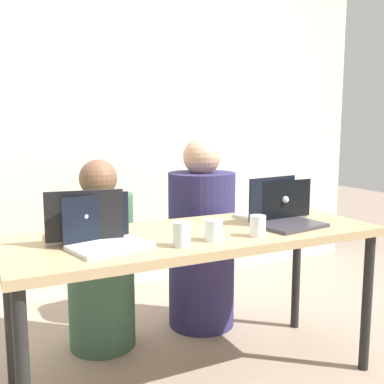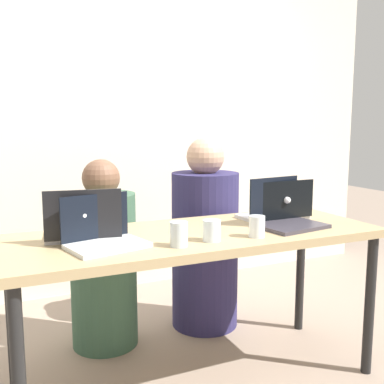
% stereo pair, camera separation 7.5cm
% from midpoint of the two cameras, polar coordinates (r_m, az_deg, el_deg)
% --- Properties ---
extents(ground_plane, '(12.00, 12.00, 0.00)m').
position_cam_midpoint_polar(ground_plane, '(2.40, 1.66, -22.89)').
color(ground_plane, gray).
extents(back_wall, '(4.52, 0.10, 2.40)m').
position_cam_midpoint_polar(back_wall, '(3.44, -9.17, 7.55)').
color(back_wall, beige).
rests_on(back_wall, ground).
extents(desk, '(1.74, 0.65, 0.75)m').
position_cam_midpoint_polar(desk, '(2.12, 1.74, -6.96)').
color(desk, tan).
rests_on(desk, ground).
extents(person_on_left, '(0.43, 0.43, 1.07)m').
position_cam_midpoint_polar(person_on_left, '(2.60, -10.36, -8.99)').
color(person_on_left, '#385A43').
rests_on(person_on_left, ground).
extents(person_on_right, '(0.50, 0.50, 1.18)m').
position_cam_midpoint_polar(person_on_right, '(2.80, 2.42, -6.57)').
color(person_on_right, '#2A2651').
rests_on(person_on_right, ground).
extents(laptop_front_left, '(0.35, 0.28, 0.21)m').
position_cam_midpoint_polar(laptop_front_left, '(1.88, -10.12, -5.42)').
color(laptop_front_left, silver).
rests_on(laptop_front_left, desk).
extents(laptop_back_right, '(0.35, 0.26, 0.21)m').
position_cam_midpoint_polar(laptop_back_right, '(2.42, 11.61, -2.36)').
color(laptop_back_right, silver).
rests_on(laptop_back_right, desk).
extents(laptop_front_right, '(0.35, 0.30, 0.24)m').
position_cam_midpoint_polar(laptop_front_right, '(2.27, 12.60, -2.97)').
color(laptop_front_right, '#38343D').
rests_on(laptop_front_right, desk).
extents(laptop_back_left, '(0.35, 0.29, 0.23)m').
position_cam_midpoint_polar(laptop_back_left, '(2.01, -12.64, -4.47)').
color(laptop_back_left, silver).
rests_on(laptop_back_left, desk).
extents(water_glass_right, '(0.07, 0.07, 0.10)m').
position_cam_midpoint_polar(water_glass_right, '(2.03, 9.28, -4.51)').
color(water_glass_right, white).
rests_on(water_glass_right, desk).
extents(water_glass_left, '(0.07, 0.07, 0.10)m').
position_cam_midpoint_polar(water_glass_left, '(1.85, -0.52, -5.59)').
color(water_glass_left, silver).
rests_on(water_glass_left, desk).
extents(water_glass_center, '(0.08, 0.08, 0.09)m').
position_cam_midpoint_polar(water_glass_center, '(1.94, 3.63, -5.08)').
color(water_glass_center, silver).
rests_on(water_glass_center, desk).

